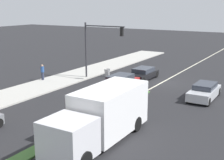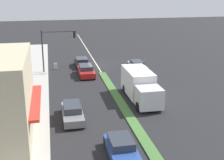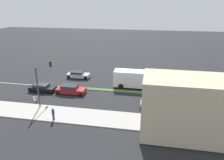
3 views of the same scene
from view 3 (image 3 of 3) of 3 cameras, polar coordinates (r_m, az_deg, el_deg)
The scene contains 14 objects.
ground_plane at distance 35.05m, azimuth 11.38°, elevation -3.58°, with size 160.00×160.00×0.00m, color #232326.
sidewalk_right at distance 27.01m, azimuth 12.48°, elevation -11.09°, with size 4.00×73.00×0.12m, color #B2AFA8.
median_strip at distance 36.41m, azimuth 25.70°, elevation -4.27°, with size 0.90×46.00×0.10m, color #477538.
lane_marking_center at distance 38.96m, azimuth -16.08°, elevation -1.54°, with size 0.16×60.00×0.01m, color beige.
building_corner_store at distance 24.13m, azimuth 18.89°, elevation -6.80°, with size 5.87×9.15×6.47m.
traffic_signal_main at distance 31.55m, azimuth -17.81°, elevation 0.74°, with size 4.59×0.34×5.60m.
pedestrian at distance 27.67m, azimuth -15.12°, elevation -8.44°, with size 0.34×0.34×1.56m.
warning_aframe_sign at distance 33.67m, azimuth -19.39°, elevation -4.60°, with size 0.45×0.53×0.84m.
delivery_truck at distance 36.65m, azimuth 5.95°, elevation 0.24°, with size 2.44×7.50×2.87m.
coupe_blue at distance 33.70m, azimuth 23.26°, elevation -4.74°, with size 1.86×4.07×1.28m.
hatchback_red at distance 34.99m, azimuth -10.74°, elevation -2.43°, with size 1.91×4.55×1.35m.
sedan_silver at distance 41.72m, azimuth -8.83°, elevation 1.36°, with size 1.77×4.18×1.26m.
suv_black at distance 36.97m, azimuth -17.71°, elevation -1.92°, with size 1.86×4.17×1.19m.
suv_grey at distance 30.24m, azimuth 11.65°, elevation -6.22°, with size 1.74×4.58×1.35m.
Camera 3 is at (32.21, 17.04, 13.80)m, focal length 35.00 mm.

